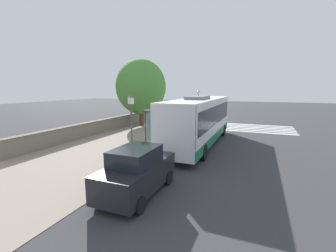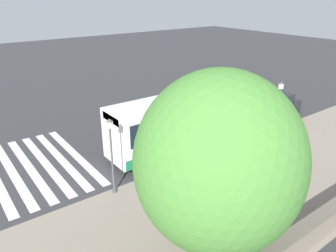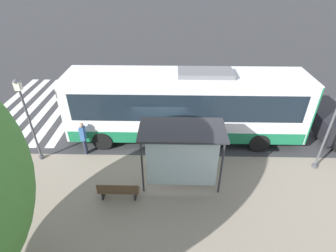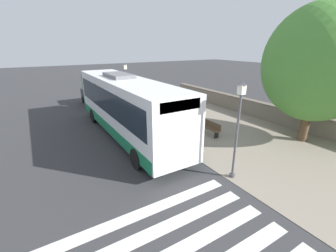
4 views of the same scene
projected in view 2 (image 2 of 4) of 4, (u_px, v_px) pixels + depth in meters
ground_plane at (193, 159)px, 20.54m from camera, size 120.00×120.00×0.00m
sidewalk_plaza at (249, 192)px, 17.20m from camera, size 9.00×44.00×0.02m
crosswalk_stripes at (38, 166)px, 19.77m from camera, size 9.00×5.25×0.01m
stone_wall at (325, 222)px, 13.96m from camera, size 0.60×20.00×1.27m
bus at (192, 118)px, 21.79m from camera, size 2.64×11.87×3.78m
bus_shelter at (228, 132)px, 18.94m from camera, size 1.79×3.40×2.66m
pedestrian at (142, 160)px, 18.24m from camera, size 0.34×0.23×1.76m
bench at (207, 179)px, 17.48m from camera, size 0.40×1.64×0.88m
street_lamp_near at (111, 150)px, 16.20m from camera, size 0.28×0.28×4.15m
street_lamp_far at (279, 104)px, 23.14m from camera, size 0.28×0.28×3.98m
shade_tree at (218, 162)px, 10.91m from camera, size 5.72×5.72×7.64m
parked_car_behind_bus at (278, 107)px, 26.92m from camera, size 1.88×4.06×1.99m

